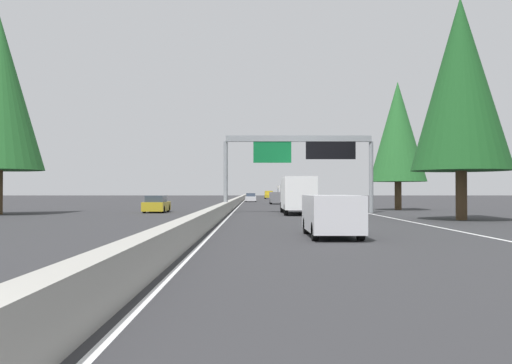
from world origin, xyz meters
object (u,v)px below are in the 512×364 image
Objects in this scene: conifer_right_near at (461,84)px; conifer_right_mid at (398,132)px; sedan_near_center at (307,200)px; sedan_mid_center at (251,198)px; minivan_far_right at (277,197)px; minivan_near_right at (331,214)px; sedan_mid_right at (342,206)px; sign_gantry_overhead at (301,151)px; box_truck_far_left at (297,194)px; oncoming_near at (156,205)px; bus_distant_b at (283,191)px; pickup_far_center at (269,195)px.

conifer_right_near is 18.84m from conifer_right_mid.
sedan_mid_center is (20.85, 7.60, 0.00)m from sedan_near_center.
conifer_right_near is (-42.65, -10.03, 7.78)m from minivan_far_right.
minivan_near_right is 1.00× the size of minivan_far_right.
sedan_near_center is at bearing -0.52° from sedan_mid_right.
minivan_far_right is at bearing 5.81° from sedan_mid_right.
minivan_far_right is (31.20, 0.72, -4.25)m from sign_gantry_overhead.
conifer_right_mid reaches higher than minivan_near_right.
box_truck_far_left is at bearing 65.99° from sedan_mid_right.
minivan_far_right is 0.35× the size of conifer_right_near.
oncoming_near is (25.51, 11.56, -0.27)m from minivan_near_right.
sedan_mid_center is 0.38× the size of bus_distant_b.
box_truck_far_left reaches higher than minivan_far_right.
sedan_mid_center is 36.02m from pickup_far_center.
minivan_far_right is (33.59, 0.25, -0.66)m from box_truck_far_left.
minivan_far_right is (-51.41, 3.70, -0.77)m from bus_distant_b.
minivan_near_right is at bearing 141.94° from conifer_right_near.
bus_distant_b is at bearing -4.11° from minivan_far_right.
pickup_far_center is 95.77m from conifer_right_near.
bus_distant_b reaches higher than pickup_far_center.
sedan_mid_center is 0.52× the size of box_truck_far_left.
sedan_mid_center is at bearing 19.93° from conifer_right_mid.
box_truck_far_left is at bearing 73.51° from oncoming_near.
minivan_far_right is at bearing 24.52° from conifer_right_mid.
sign_gantry_overhead is at bearing -178.68° from minivan_far_right.
minivan_near_right is 55.58m from minivan_far_right.
bus_distant_b is at bearing 0.15° from sedan_near_center.
sedan_near_center is at bearing 148.94° from oncoming_near.
box_truck_far_left reaches higher than sedan_mid_center.
sedan_near_center is 39.63m from conifer_right_near.
conifer_right_mid is at bearing -19.09° from minivan_near_right.
sedan_mid_center is at bearing 173.57° from pickup_far_center.
bus_distant_b is 82.92m from oncoming_near.
pickup_far_center is at bearing 2.15° from sedan_mid_right.
oncoming_near is (-82.37, 11.93, -0.23)m from pickup_far_center.
sedan_mid_center is (47.71, 4.48, -4.52)m from sign_gantry_overhead.
sedan_near_center is 0.52× the size of box_truck_far_left.
bus_distant_b is at bearing 169.33° from oncoming_near.
sedan_mid_right is at bearing -177.85° from pickup_far_center.
sedan_mid_center is 0.88× the size of minivan_far_right.
sedan_near_center is (26.86, -3.12, -4.52)m from sign_gantry_overhead.
sedan_near_center is at bearing -6.63° from sign_gantry_overhead.
sedan_mid_right is 3.75m from box_truck_far_left.
bus_distant_b is (55.75, 0.15, 1.03)m from sedan_near_center.
box_truck_far_left is (-85.90, 0.03, 0.70)m from pickup_far_center.
sign_gantry_overhead is at bearing -11.20° from box_truck_far_left.
pickup_far_center is 1.27× the size of oncoming_near.
bus_distant_b is (82.61, -2.98, -3.48)m from sign_gantry_overhead.
sedan_mid_center and oncoming_near have the same top height.
sedan_mid_center is 47.24m from oncoming_near.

